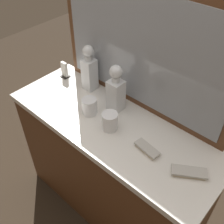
% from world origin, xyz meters
% --- Properties ---
extents(ground_plane, '(6.00, 6.00, 0.00)m').
position_xyz_m(ground_plane, '(0.00, 0.00, 0.00)').
color(ground_plane, '#2D2319').
extents(dresser, '(1.28, 0.48, 0.84)m').
position_xyz_m(dresser, '(0.00, 0.00, 0.42)').
color(dresser, brown).
rests_on(dresser, ground_plane).
extents(dresser_mirror, '(1.09, 0.03, 0.70)m').
position_xyz_m(dresser_mirror, '(0.00, 0.22, 1.19)').
color(dresser_mirror, brown).
rests_on(dresser_mirror, dresser).
extents(crystal_decanter_far_right, '(0.08, 0.08, 0.29)m').
position_xyz_m(crystal_decanter_far_right, '(-0.07, 0.10, 0.96)').
color(crystal_decanter_far_right, white).
rests_on(crystal_decanter_far_right, dresser).
extents(crystal_decanter_rear, '(0.08, 0.08, 0.30)m').
position_xyz_m(crystal_decanter_rear, '(-0.32, 0.15, 0.96)').
color(crystal_decanter_rear, white).
rests_on(crystal_decanter_rear, dresser).
extents(crystal_tumbler_rear, '(0.09, 0.09, 0.10)m').
position_xyz_m(crystal_tumbler_rear, '(0.02, -0.04, 0.88)').
color(crystal_tumbler_rear, white).
rests_on(crystal_tumbler_rear, dresser).
extents(crystal_tumbler_center, '(0.08, 0.08, 0.10)m').
position_xyz_m(crystal_tumbler_center, '(-0.15, -0.02, 0.88)').
color(crystal_tumbler_center, white).
rests_on(crystal_tumbler_center, dresser).
extents(silver_brush_far_right, '(0.14, 0.07, 0.02)m').
position_xyz_m(silver_brush_far_right, '(0.26, -0.03, 0.85)').
color(silver_brush_far_right, '#B7A88C').
rests_on(silver_brush_far_right, dresser).
extents(silver_brush_rear, '(0.17, 0.14, 0.02)m').
position_xyz_m(silver_brush_rear, '(0.49, -0.01, 0.85)').
color(silver_brush_rear, '#B7A88C').
rests_on(silver_brush_rear, dresser).
extents(napkin_holder, '(0.05, 0.05, 0.11)m').
position_xyz_m(napkin_holder, '(-0.53, 0.12, 0.88)').
color(napkin_holder, black).
rests_on(napkin_holder, dresser).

